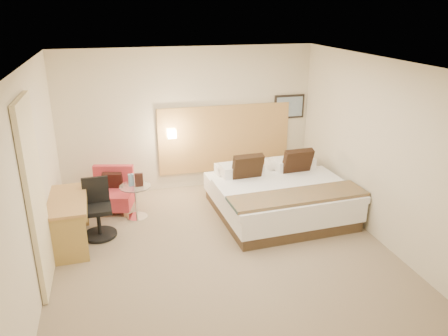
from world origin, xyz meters
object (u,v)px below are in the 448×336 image
object	(u,v)px
side_table	(136,200)
lounge_chair	(112,193)
desk	(70,209)
desk_chair	(98,213)
bed	(278,195)

from	to	relation	value
side_table	lounge_chair	bearing A→B (deg)	129.86
desk	desk_chair	bearing A→B (deg)	26.20
lounge_chair	desk	distance (m)	1.29
bed	side_table	distance (m)	2.41
lounge_chair	side_table	world-z (taller)	lounge_chair
side_table	desk	size ratio (longest dim) A/B	0.47
lounge_chair	desk_chair	distance (m)	0.95
desk_chair	desk	bearing A→B (deg)	-153.80
bed	desk	size ratio (longest dim) A/B	1.84
side_table	desk_chair	distance (m)	0.76
side_table	desk	world-z (taller)	desk
bed	side_table	size ratio (longest dim) A/B	3.90
bed	lounge_chair	world-z (taller)	bed
side_table	desk_chair	xyz separation A→B (m)	(-0.61, -0.46, 0.06)
bed	desk_chair	xyz separation A→B (m)	(-2.97, -0.01, 0.04)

